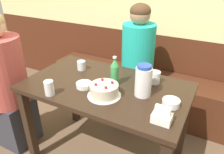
# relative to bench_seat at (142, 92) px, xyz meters

# --- Properties ---
(bench_seat) EXTENTS (2.18, 0.38, 0.46)m
(bench_seat) POSITION_rel_bench_seat_xyz_m (0.00, 0.00, 0.00)
(bench_seat) COLOR #472314
(bench_seat) RESTS_ON ground_plane
(dining_table) EXTENTS (1.21, 0.71, 0.73)m
(dining_table) POSITION_rel_bench_seat_xyz_m (0.00, -0.83, 0.39)
(dining_table) COLOR black
(dining_table) RESTS_ON ground_plane
(birthday_cake) EXTENTS (0.23, 0.23, 0.11)m
(birthday_cake) POSITION_rel_bench_seat_xyz_m (0.06, -0.96, 0.55)
(birthday_cake) COLOR white
(birthday_cake) RESTS_ON dining_table
(water_pitcher) EXTENTS (0.11, 0.11, 0.22)m
(water_pitcher) POSITION_rel_bench_seat_xyz_m (0.29, -0.83, 0.61)
(water_pitcher) COLOR white
(water_pitcher) RESTS_ON dining_table
(soju_bottle) EXTENTS (0.06, 0.06, 0.22)m
(soju_bottle) POSITION_rel_bench_seat_xyz_m (0.05, -0.79, 0.61)
(soju_bottle) COLOR #388E4C
(soju_bottle) RESTS_ON dining_table
(napkin_holder) EXTENTS (0.11, 0.08, 0.11)m
(napkin_holder) POSITION_rel_bench_seat_xyz_m (0.49, -1.05, 0.54)
(napkin_holder) COLOR white
(napkin_holder) RESTS_ON dining_table
(bowl_soup_white) EXTENTS (0.11, 0.11, 0.04)m
(bowl_soup_white) POSITION_rel_bench_seat_xyz_m (0.49, -0.87, 0.52)
(bowl_soup_white) COLOR white
(bowl_soup_white) RESTS_ON dining_table
(bowl_rice_small) EXTENTS (0.11, 0.11, 0.03)m
(bowl_rice_small) POSITION_rel_bench_seat_xyz_m (-0.12, -0.93, 0.52)
(bowl_rice_small) COLOR white
(bowl_rice_small) RESTS_ON dining_table
(glass_water_tall) EXTENTS (0.08, 0.08, 0.09)m
(glass_water_tall) POSITION_rel_bench_seat_xyz_m (0.31, -0.63, 0.55)
(glass_water_tall) COLOR silver
(glass_water_tall) RESTS_ON dining_table
(glass_tumbler_short) EXTENTS (0.06, 0.06, 0.10)m
(glass_tumbler_short) POSITION_rel_bench_seat_xyz_m (-0.27, -1.13, 0.55)
(glass_tumbler_short) COLOR silver
(glass_tumbler_short) RESTS_ON dining_table
(glass_shot_small) EXTENTS (0.07, 0.07, 0.08)m
(glass_shot_small) POSITION_rel_bench_seat_xyz_m (-0.31, -0.69, 0.54)
(glass_shot_small) COLOR silver
(glass_shot_small) RESTS_ON dining_table
(person_teal_shirt) EXTENTS (0.37, 0.37, 1.23)m
(person_teal_shirt) POSITION_rel_bench_seat_xyz_m (-0.87, -1.04, 0.38)
(person_teal_shirt) COLOR #33333D
(person_teal_shirt) RESTS_ON ground_plane
(person_pale_blue_shirt) EXTENTS (0.31, 0.34, 1.24)m
(person_pale_blue_shirt) POSITION_rel_bench_seat_xyz_m (0.01, -0.22, 0.35)
(person_pale_blue_shirt) COLOR #33333D
(person_pale_blue_shirt) RESTS_ON ground_plane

